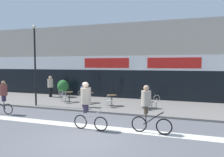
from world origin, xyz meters
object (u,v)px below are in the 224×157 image
object	(u,v)px
pedestrian_near_end	(84,92)
bistro_table_1	(89,96)
cyclist_1	(87,101)
cafe_chair_0_side	(62,95)
cyclist_2	(148,106)
cafe_chair_3_side	(155,101)
lamp_post	(35,60)
cafe_chair_0_near	(65,96)
pedestrian_far_end	(50,84)
cafe_chair_1_side	(82,96)
bistro_table_0	(69,95)
cafe_chair_3_near	(144,102)
planter_pot	(63,88)
bistro_table_3	(146,100)
cyclist_0	(3,95)
cafe_chair_2_near	(109,100)
bistro_table_2	(112,98)
cafe_chair_1_near	(86,97)

from	to	relation	value
pedestrian_near_end	bistro_table_1	bearing A→B (deg)	118.03
cyclist_1	pedestrian_near_end	size ratio (longest dim) A/B	1.32
cafe_chair_0_side	cyclist_2	distance (m)	9.21
cafe_chair_3_side	lamp_post	xyz separation A→B (m)	(-8.11, -1.60, 2.70)
cafe_chair_0_side	lamp_post	world-z (taller)	lamp_post
cafe_chair_0_near	pedestrian_far_end	world-z (taller)	pedestrian_far_end
bistro_table_1	cafe_chair_1_side	size ratio (longest dim) A/B	0.84
bistro_table_0	cafe_chair_3_near	world-z (taller)	cafe_chair_3_near
cafe_chair_1_side	planter_pot	distance (m)	3.39
bistro_table_3	cafe_chair_0_side	world-z (taller)	cafe_chair_0_side
cafe_chair_1_side	lamp_post	bearing A→B (deg)	-143.45
cafe_chair_1_side	cyclist_0	world-z (taller)	cyclist_0
cyclist_1	pedestrian_near_end	distance (m)	4.76
lamp_post	cafe_chair_0_side	bearing A→B (deg)	66.91
cafe_chair_2_near	cafe_chair_0_near	bearing A→B (deg)	86.83
cafe_chair_3_near	pedestrian_far_end	distance (m)	9.31
cyclist_1	cyclist_0	bearing A→B (deg)	170.78
cafe_chair_3_near	pedestrian_near_end	xyz separation A→B (m)	(-4.03, -0.38, 0.48)
bistro_table_1	cyclist_2	world-z (taller)	cyclist_2
cyclist_0	pedestrian_near_end	bearing A→B (deg)	-144.39
planter_pot	cyclist_0	distance (m)	6.53
cyclist_1	bistro_table_1	bearing A→B (deg)	115.23
cafe_chair_3_near	cyclist_0	distance (m)	8.66
cafe_chair_0_side	lamp_post	distance (m)	3.48
bistro_table_3	cafe_chair_3_near	xyz separation A→B (m)	(0.00, -0.63, 0.01)
cafe_chair_0_near	cafe_chair_3_near	distance (m)	6.03
bistro_table_2	cafe_chair_1_near	size ratio (longest dim) A/B	0.85
planter_pot	bistro_table_2	bearing A→B (deg)	-24.48
bistro_table_0	bistro_table_2	xyz separation A→B (m)	(3.62, -0.42, 0.00)
cyclist_2	cyclist_1	bearing A→B (deg)	-168.24
planter_pot	lamp_post	bearing A→B (deg)	-85.67
cafe_chair_1_near	cyclist_0	bearing A→B (deg)	138.34
cyclist_1	cafe_chair_3_near	bearing A→B (deg)	69.89
cyclist_0	planter_pot	bearing A→B (deg)	-93.58
cafe_chair_3_side	cafe_chair_0_near	bearing A→B (deg)	0.49
cafe_chair_3_near	lamp_post	world-z (taller)	lamp_post
bistro_table_0	cafe_chair_0_side	bearing A→B (deg)	-179.22
cafe_chair_2_near	cyclist_0	distance (m)	6.55
bistro_table_1	cyclist_0	xyz separation A→B (m)	(-3.56, -4.65, 0.52)
cafe_chair_2_near	pedestrian_near_end	world-z (taller)	pedestrian_near_end
bistro_table_1	cafe_chair_2_near	bearing A→B (deg)	-31.50
planter_pot	lamp_post	distance (m)	4.73
bistro_table_1	cafe_chair_0_side	bearing A→B (deg)	-175.36
bistro_table_3	cafe_chair_3_side	size ratio (longest dim) A/B	0.87
bistro_table_2	planter_pot	world-z (taller)	planter_pot
cafe_chair_1_near	pedestrian_far_end	distance (m)	5.03
planter_pot	pedestrian_far_end	distance (m)	1.15
bistro_table_2	cyclist_2	bearing A→B (deg)	-55.45
bistro_table_0	cafe_chair_2_near	size ratio (longest dim) A/B	0.86
cafe_chair_0_side	cyclist_0	distance (m)	4.69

